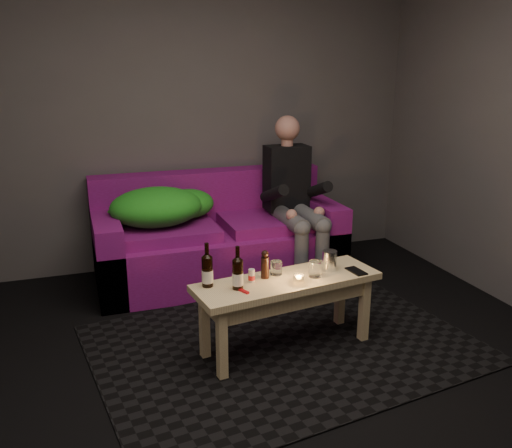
{
  "coord_description": "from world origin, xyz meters",
  "views": [
    {
      "loc": [
        -1.01,
        -2.38,
        1.74
      ],
      "look_at": [
        0.24,
        1.27,
        0.6
      ],
      "focal_mm": 38.0,
      "sensor_mm": 36.0,
      "label": 1
    }
  ],
  "objects_px": {
    "coffee_table": "(287,292)",
    "steel_cup": "(330,260)",
    "beer_bottle_a": "(207,271)",
    "beer_bottle_b": "(238,273)",
    "sofa": "(217,241)",
    "person": "(294,196)"
  },
  "relations": [
    {
      "from": "coffee_table",
      "to": "beer_bottle_a",
      "type": "relative_size",
      "value": 4.49
    },
    {
      "from": "beer_bottle_a",
      "to": "steel_cup",
      "type": "relative_size",
      "value": 2.11
    },
    {
      "from": "beer_bottle_b",
      "to": "coffee_table",
      "type": "bearing_deg",
      "value": 8.16
    },
    {
      "from": "coffee_table",
      "to": "beer_bottle_b",
      "type": "relative_size",
      "value": 4.62
    },
    {
      "from": "beer_bottle_b",
      "to": "steel_cup",
      "type": "bearing_deg",
      "value": 8.84
    },
    {
      "from": "beer_bottle_b",
      "to": "steel_cup",
      "type": "xyz_separation_m",
      "value": [
        0.64,
        0.1,
        -0.03
      ]
    },
    {
      "from": "person",
      "to": "coffee_table",
      "type": "distance_m",
      "value": 1.34
    },
    {
      "from": "person",
      "to": "sofa",
      "type": "bearing_deg",
      "value": 165.39
    },
    {
      "from": "coffee_table",
      "to": "person",
      "type": "bearing_deg",
      "value": 65.64
    },
    {
      "from": "sofa",
      "to": "person",
      "type": "distance_m",
      "value": 0.75
    },
    {
      "from": "coffee_table",
      "to": "steel_cup",
      "type": "xyz_separation_m",
      "value": [
        0.31,
        0.05,
        0.15
      ]
    },
    {
      "from": "person",
      "to": "beer_bottle_b",
      "type": "height_order",
      "value": "person"
    },
    {
      "from": "sofa",
      "to": "person",
      "type": "height_order",
      "value": "person"
    },
    {
      "from": "person",
      "to": "coffee_table",
      "type": "xyz_separation_m",
      "value": [
        -0.54,
        -1.19,
        -0.3
      ]
    },
    {
      "from": "steel_cup",
      "to": "coffee_table",
      "type": "bearing_deg",
      "value": -170.42
    },
    {
      "from": "sofa",
      "to": "steel_cup",
      "type": "bearing_deg",
      "value": -73.17
    },
    {
      "from": "sofa",
      "to": "coffee_table",
      "type": "xyz_separation_m",
      "value": [
        0.08,
        -1.35,
        0.08
      ]
    },
    {
      "from": "beer_bottle_a",
      "to": "beer_bottle_b",
      "type": "distance_m",
      "value": 0.18
    },
    {
      "from": "beer_bottle_a",
      "to": "steel_cup",
      "type": "bearing_deg",
      "value": 0.36
    },
    {
      "from": "beer_bottle_a",
      "to": "beer_bottle_b",
      "type": "xyz_separation_m",
      "value": [
        0.16,
        -0.09,
        -0.0
      ]
    },
    {
      "from": "person",
      "to": "coffee_table",
      "type": "bearing_deg",
      "value": -114.36
    },
    {
      "from": "coffee_table",
      "to": "beer_bottle_a",
      "type": "height_order",
      "value": "beer_bottle_a"
    }
  ]
}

